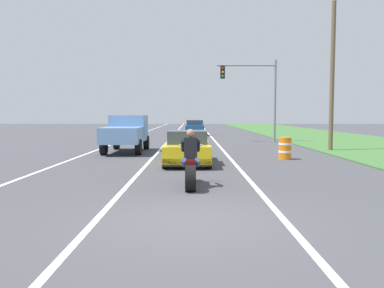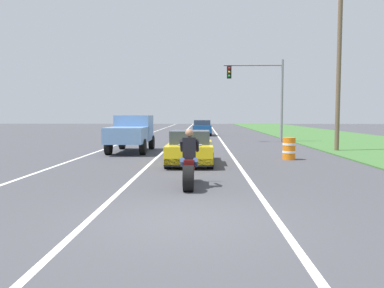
# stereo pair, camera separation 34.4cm
# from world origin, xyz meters

# --- Properties ---
(ground_plane) EXTENTS (160.00, 160.00, 0.00)m
(ground_plane) POSITION_xyz_m (0.00, 0.00, 0.00)
(ground_plane) COLOR #424247
(lane_stripe_left_solid) EXTENTS (0.14, 120.00, 0.01)m
(lane_stripe_left_solid) POSITION_xyz_m (-5.40, 20.00, 0.00)
(lane_stripe_left_solid) COLOR white
(lane_stripe_left_solid) RESTS_ON ground
(lane_stripe_right_solid) EXTENTS (0.14, 120.00, 0.01)m
(lane_stripe_right_solid) POSITION_xyz_m (1.80, 20.00, 0.00)
(lane_stripe_right_solid) COLOR white
(lane_stripe_right_solid) RESTS_ON ground
(lane_stripe_centre_dashed) EXTENTS (0.14, 120.00, 0.01)m
(lane_stripe_centre_dashed) POSITION_xyz_m (-1.80, 20.00, 0.00)
(lane_stripe_centre_dashed) COLOR white
(lane_stripe_centre_dashed) RESTS_ON ground
(grass_verge_right) EXTENTS (10.00, 120.00, 0.06)m
(grass_verge_right) POSITION_xyz_m (11.92, 20.00, 0.03)
(grass_verge_right) COLOR #3D6B33
(grass_verge_right) RESTS_ON ground
(motorcycle_with_rider) EXTENTS (0.70, 2.21, 1.62)m
(motorcycle_with_rider) POSITION_xyz_m (-0.00, 3.42, 0.59)
(motorcycle_with_rider) COLOR black
(motorcycle_with_rider) RESTS_ON ground
(sports_car_yellow) EXTENTS (1.84, 4.30, 1.37)m
(sports_car_yellow) POSITION_xyz_m (-0.15, 8.71, 0.63)
(sports_car_yellow) COLOR yellow
(sports_car_yellow) RESTS_ON ground
(pickup_truck_left_lane_light_blue) EXTENTS (2.02, 4.80, 1.98)m
(pickup_truck_left_lane_light_blue) POSITION_xyz_m (-3.51, 13.78, 1.11)
(pickup_truck_left_lane_light_blue) COLOR #6B93C6
(pickup_truck_left_lane_light_blue) RESTS_ON ground
(traffic_light_mast_near) EXTENTS (4.34, 0.34, 6.00)m
(traffic_light_mast_near) POSITION_xyz_m (4.80, 21.53, 3.98)
(traffic_light_mast_near) COLOR gray
(traffic_light_mast_near) RESTS_ON ground
(utility_pole_roadside) EXTENTS (0.24, 0.24, 8.16)m
(utility_pole_roadside) POSITION_xyz_m (7.73, 14.34, 4.08)
(utility_pole_roadside) COLOR brown
(utility_pole_roadside) RESTS_ON ground
(construction_barrel_nearest) EXTENTS (0.58, 0.58, 1.00)m
(construction_barrel_nearest) POSITION_xyz_m (4.24, 10.27, 0.50)
(construction_barrel_nearest) COLOR orange
(construction_barrel_nearest) RESTS_ON ground
(distant_car_far_ahead) EXTENTS (1.80, 4.00, 1.50)m
(distant_car_far_ahead) POSITION_xyz_m (0.30, 30.85, 0.77)
(distant_car_far_ahead) COLOR #194C8C
(distant_car_far_ahead) RESTS_ON ground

